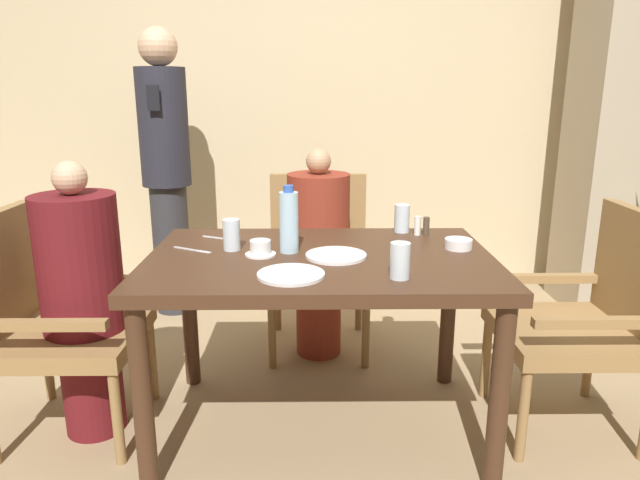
# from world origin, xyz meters

# --- Properties ---
(ground_plane) EXTENTS (16.00, 16.00, 0.00)m
(ground_plane) POSITION_xyz_m (0.00, 0.00, 0.00)
(ground_plane) COLOR #9E8460
(wall_back) EXTENTS (8.00, 0.06, 2.80)m
(wall_back) POSITION_xyz_m (0.00, 1.96, 1.40)
(wall_back) COLOR #C6B289
(wall_back) RESTS_ON ground_plane
(pillar_stone) EXTENTS (0.51, 0.51, 2.70)m
(pillar_stone) POSITION_xyz_m (1.87, 1.42, 1.35)
(pillar_stone) COLOR tan
(pillar_stone) RESTS_ON ground_plane
(dining_table) EXTENTS (1.35, 0.89, 0.76)m
(dining_table) POSITION_xyz_m (0.00, 0.00, 0.66)
(dining_table) COLOR #422819
(dining_table) RESTS_ON ground_plane
(chair_left_side) EXTENTS (0.54, 0.54, 0.93)m
(chair_left_side) POSITION_xyz_m (-1.09, 0.00, 0.51)
(chair_left_side) COLOR olive
(chair_left_side) RESTS_ON ground_plane
(diner_in_left_chair) EXTENTS (0.32, 0.32, 1.13)m
(diner_in_left_chair) POSITION_xyz_m (-0.95, 0.00, 0.58)
(diner_in_left_chair) COLOR #5B1419
(diner_in_left_chair) RESTS_ON ground_plane
(chair_far_side) EXTENTS (0.54, 0.54, 0.93)m
(chair_far_side) POSITION_xyz_m (0.00, 0.86, 0.51)
(chair_far_side) COLOR olive
(chair_far_side) RESTS_ON ground_plane
(diner_in_far_chair) EXTENTS (0.32, 0.32, 1.10)m
(diner_in_far_chair) POSITION_xyz_m (-0.00, 0.72, 0.57)
(diner_in_far_chair) COLOR maroon
(diner_in_far_chair) RESTS_ON ground_plane
(chair_right_side) EXTENTS (0.54, 0.54, 0.93)m
(chair_right_side) POSITION_xyz_m (1.09, 0.00, 0.51)
(chair_right_side) COLOR olive
(chair_right_side) RESTS_ON ground_plane
(standing_host) EXTENTS (0.30, 0.33, 1.74)m
(standing_host) POSITION_xyz_m (-0.93, 1.34, 0.94)
(standing_host) COLOR #2D2D33
(standing_host) RESTS_ON ground_plane
(plate_main_left) EXTENTS (0.24, 0.24, 0.01)m
(plate_main_left) POSITION_xyz_m (0.06, -0.02, 0.76)
(plate_main_left) COLOR white
(plate_main_left) RESTS_ON dining_table
(plate_main_right) EXTENTS (0.24, 0.24, 0.01)m
(plate_main_right) POSITION_xyz_m (-0.10, -0.26, 0.76)
(plate_main_right) COLOR white
(plate_main_right) RESTS_ON dining_table
(teacup_with_saucer) EXTENTS (0.12, 0.12, 0.06)m
(teacup_with_saucer) POSITION_xyz_m (-0.23, -0.00, 0.79)
(teacup_with_saucer) COLOR white
(teacup_with_saucer) RESTS_ON dining_table
(bowl_small) EXTENTS (0.11, 0.11, 0.04)m
(bowl_small) POSITION_xyz_m (0.56, 0.09, 0.78)
(bowl_small) COLOR white
(bowl_small) RESTS_ON dining_table
(water_bottle) EXTENTS (0.08, 0.08, 0.27)m
(water_bottle) POSITION_xyz_m (-0.12, 0.05, 0.88)
(water_bottle) COLOR #A3C6DB
(water_bottle) RESTS_ON dining_table
(glass_tall_near) EXTENTS (0.07, 0.07, 0.13)m
(glass_tall_near) POSITION_xyz_m (-0.36, 0.08, 0.82)
(glass_tall_near) COLOR silver
(glass_tall_near) RESTS_ON dining_table
(glass_tall_mid) EXTENTS (0.07, 0.07, 0.13)m
(glass_tall_mid) POSITION_xyz_m (0.38, 0.38, 0.82)
(glass_tall_mid) COLOR silver
(glass_tall_mid) RESTS_ON dining_table
(glass_tall_far) EXTENTS (0.07, 0.07, 0.13)m
(glass_tall_far) POSITION_xyz_m (0.27, -0.28, 0.82)
(glass_tall_far) COLOR silver
(glass_tall_far) RESTS_ON dining_table
(salt_shaker) EXTENTS (0.03, 0.03, 0.09)m
(salt_shaker) POSITION_xyz_m (0.44, 0.32, 0.80)
(salt_shaker) COLOR white
(salt_shaker) RESTS_ON dining_table
(pepper_shaker) EXTENTS (0.03, 0.03, 0.08)m
(pepper_shaker) POSITION_xyz_m (0.48, 0.32, 0.80)
(pepper_shaker) COLOR #4C3D2D
(pepper_shaker) RESTS_ON dining_table
(fork_beside_plate) EXTENTS (0.17, 0.09, 0.00)m
(fork_beside_plate) POSITION_xyz_m (-0.42, 0.25, 0.76)
(fork_beside_plate) COLOR silver
(fork_beside_plate) RESTS_ON dining_table
(knife_beside_plate) EXTENTS (0.17, 0.10, 0.00)m
(knife_beside_plate) POSITION_xyz_m (-0.51, 0.07, 0.76)
(knife_beside_plate) COLOR silver
(knife_beside_plate) RESTS_ON dining_table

